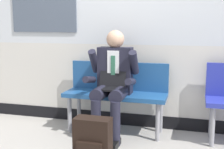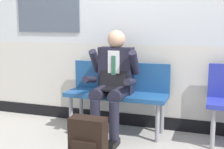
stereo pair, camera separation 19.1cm
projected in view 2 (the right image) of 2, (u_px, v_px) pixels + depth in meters
ground_plane at (109, 143)px, 3.34m from camera, size 18.00×18.00×0.00m
station_wall at (127, 2)px, 3.73m from camera, size 6.70×0.17×3.20m
bench_with_person at (118, 90)px, 3.65m from camera, size 1.23×0.42×0.85m
person_seated at (113, 81)px, 3.45m from camera, size 0.57×0.70×1.24m
backpack at (88, 144)px, 2.71m from camera, size 0.33×0.21×0.48m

